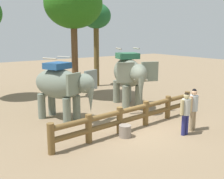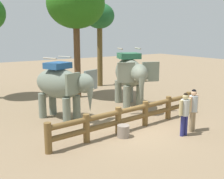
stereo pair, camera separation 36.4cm
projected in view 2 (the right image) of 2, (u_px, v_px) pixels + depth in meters
The scene contains 9 objects.
ground_plane at pixel (134, 130), 11.23m from camera, with size 60.00×60.00×0.00m, color #856E51.
log_fence at pixel (132, 115), 11.19m from camera, with size 7.65×0.88×1.05m.
elephant_near_left at pixel (62, 85), 12.21m from camera, with size 2.41×3.38×2.84m.
elephant_center at pixel (130, 74), 14.35m from camera, with size 2.60×3.71×3.11m.
tourist_woman_in_black at pixel (193, 107), 10.87m from camera, with size 0.60×0.39×1.72m.
tourist_man_in_blue at pixel (185, 111), 10.40m from camera, with size 0.60×0.33×1.68m.
tree_far_left at pixel (76, 5), 15.79m from camera, with size 3.35×3.35×6.95m.
tree_far_right at pixel (100, 19), 19.55m from camera, with size 2.11×2.11×5.95m.
feed_bucket at pixel (123, 131), 10.40m from camera, with size 0.46×0.46×0.46m.
Camera 2 is at (-6.66, -8.38, 3.88)m, focal length 44.17 mm.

